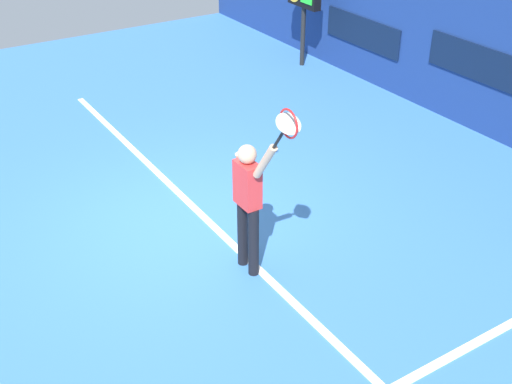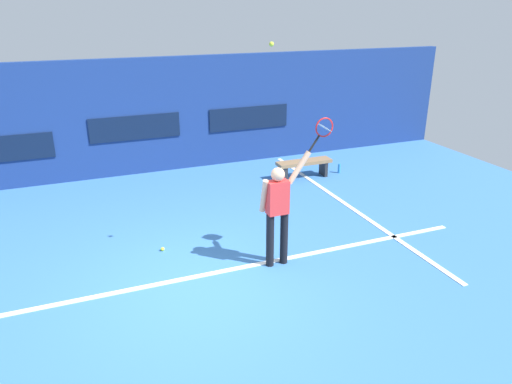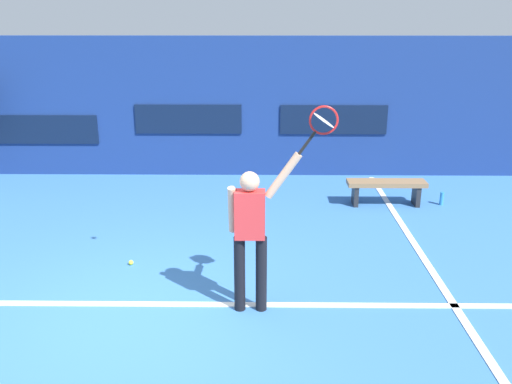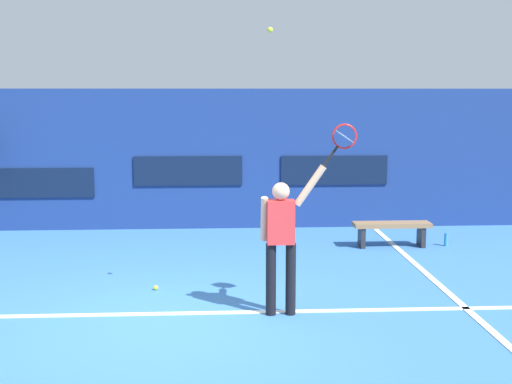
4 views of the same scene
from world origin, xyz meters
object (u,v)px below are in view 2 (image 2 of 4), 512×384
Objects in this scene: tennis_ball at (271,44)px; water_bottle at (339,168)px; court_bench at (304,165)px; spare_ball at (163,249)px; tennis_racket at (323,129)px; tennis_player at (278,208)px.

tennis_ball is 6.12m from water_bottle.
tennis_ball is at bearing -124.34° from court_bench.
tennis_racket is at bearing -25.34° from spare_ball.
tennis_ball is at bearing -133.82° from water_bottle.
court_bench is at bearing 57.15° from tennis_player.
tennis_racket is 8.75× the size of tennis_ball.
tennis_racket is 2.48× the size of water_bottle.
court_bench is (2.51, 3.67, -3.19)m from tennis_ball.
tennis_racket is 8.75× the size of spare_ball.
tennis_player is 2.26m from spare_ball.
spare_ball is at bearing -148.29° from court_bench.
water_bottle reaches higher than spare_ball.
court_bench reaches higher than spare_ball.
tennis_ball is at bearing -37.36° from spare_ball.
tennis_racket reaches higher than spare_ball.
court_bench is at bearing 55.66° from tennis_ball.
tennis_ball reaches higher than court_bench.
tennis_player is 28.14× the size of tennis_ball.
tennis_racket reaches higher than water_bottle.
court_bench is (2.35, 3.65, -0.67)m from tennis_player.
water_bottle is (1.01, 0.00, -0.22)m from court_bench.
tennis_ball is (-0.15, -0.02, 2.52)m from tennis_player.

